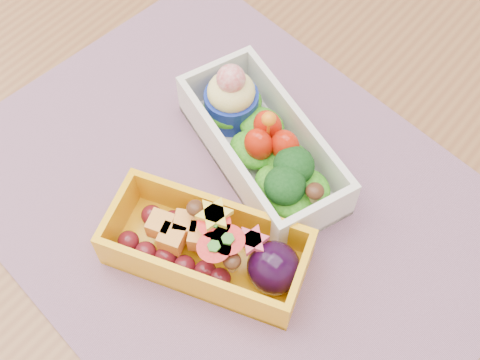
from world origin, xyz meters
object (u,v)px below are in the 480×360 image
Objects in this scene: table at (255,255)px; bento_yellow at (210,248)px; placemat at (231,200)px; bento_white at (262,143)px.

table is 6.20× the size of bento_yellow.
bento_white is at bearing 96.94° from placemat.
placemat is 0.06m from bento_white.
placemat is at bearing -166.18° from table.
table is 0.14m from bento_white.
bento_yellow is at bearing -89.98° from table.
placemat is 0.07m from bento_yellow.
bento_white is (-0.01, 0.06, 0.03)m from placemat.
bento_yellow is (0.03, -0.11, -0.00)m from bento_white.
bento_yellow reaches higher than placemat.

